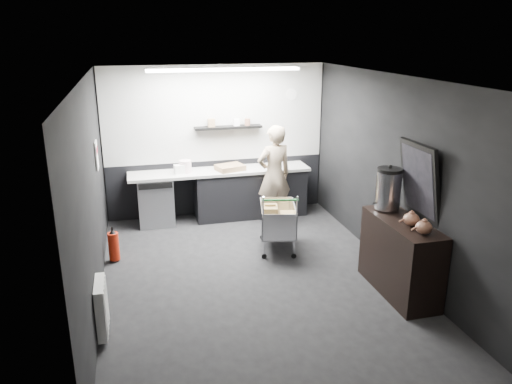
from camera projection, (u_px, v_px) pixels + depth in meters
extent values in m
plane|color=black|center=(253.00, 278.00, 6.86)|extent=(5.50, 5.50, 0.00)
plane|color=white|center=(253.00, 78.00, 6.03)|extent=(5.50, 5.50, 0.00)
plane|color=black|center=(216.00, 141.00, 8.99)|extent=(5.50, 0.00, 5.50)
plane|color=black|center=(337.00, 284.00, 3.91)|extent=(5.50, 0.00, 5.50)
plane|color=black|center=(91.00, 196.00, 5.98)|extent=(0.00, 5.50, 5.50)
plane|color=black|center=(393.00, 174.00, 6.92)|extent=(0.00, 5.50, 5.50)
cube|color=beige|center=(216.00, 114.00, 8.81)|extent=(3.95, 0.02, 1.70)
cube|color=black|center=(218.00, 187.00, 9.23)|extent=(3.95, 0.02, 1.00)
cube|color=black|center=(228.00, 127.00, 8.83)|extent=(1.20, 0.22, 0.04)
cylinder|color=white|center=(292.00, 94.00, 9.04)|extent=(0.20, 0.03, 0.20)
cube|color=white|center=(97.00, 155.00, 7.12)|extent=(0.02, 0.30, 0.40)
cube|color=red|center=(97.00, 150.00, 7.10)|extent=(0.02, 0.22, 0.10)
cube|color=white|center=(101.00, 307.00, 5.47)|extent=(0.10, 0.50, 0.60)
cube|color=white|center=(224.00, 70.00, 7.75)|extent=(2.40, 0.20, 0.04)
cube|color=black|center=(250.00, 193.00, 9.09)|extent=(2.00, 0.56, 0.85)
cube|color=#B5B5B0|center=(220.00, 171.00, 8.83)|extent=(3.20, 0.60, 0.05)
cube|color=#9EA0A5|center=(156.00, 201.00, 8.70)|extent=(0.60, 0.58, 0.85)
cube|color=black|center=(155.00, 186.00, 8.31)|extent=(0.56, 0.02, 0.10)
imported|color=beige|center=(274.00, 175.00, 8.62)|extent=(0.71, 0.53, 1.75)
cube|color=silver|center=(278.00, 231.00, 7.72)|extent=(0.69, 0.90, 0.02)
cube|color=silver|center=(262.00, 220.00, 7.60)|extent=(0.20, 0.79, 0.43)
cube|color=silver|center=(293.00, 217.00, 7.72)|extent=(0.20, 0.79, 0.43)
cube|color=silver|center=(285.00, 228.00, 7.29)|extent=(0.51, 0.14, 0.43)
cube|color=silver|center=(271.00, 210.00, 8.02)|extent=(0.51, 0.14, 0.43)
cylinder|color=silver|center=(270.00, 250.00, 7.37)|extent=(0.02, 0.02, 0.29)
cylinder|color=silver|center=(299.00, 247.00, 7.48)|extent=(0.02, 0.02, 0.29)
cylinder|color=silver|center=(258.00, 231.00, 8.04)|extent=(0.02, 0.02, 0.29)
cylinder|color=silver|center=(284.00, 229.00, 8.15)|extent=(0.02, 0.02, 0.29)
cylinder|color=#258A37|center=(287.00, 200.00, 7.10)|extent=(0.52, 0.15, 0.03)
cube|color=olive|center=(269.00, 218.00, 7.72)|extent=(0.29, 0.33, 0.36)
cube|color=olive|center=(288.00, 222.00, 7.59)|extent=(0.26, 0.31, 0.32)
cylinder|color=black|center=(270.00, 257.00, 7.41)|extent=(0.08, 0.05, 0.08)
cylinder|color=black|center=(258.00, 238.00, 8.08)|extent=(0.08, 0.05, 0.08)
cylinder|color=black|center=(298.00, 254.00, 7.51)|extent=(0.08, 0.05, 0.08)
cylinder|color=black|center=(284.00, 236.00, 8.19)|extent=(0.08, 0.05, 0.08)
cube|color=black|center=(400.00, 257.00, 6.36)|extent=(0.49, 1.31, 0.98)
cylinder|color=silver|center=(388.00, 190.00, 6.53)|extent=(0.33, 0.33, 0.50)
cylinder|color=black|center=(390.00, 170.00, 6.45)|extent=(0.33, 0.33, 0.04)
sphere|color=black|center=(390.00, 167.00, 6.43)|extent=(0.05, 0.05, 0.05)
ellipsoid|color=brown|center=(411.00, 219.00, 6.03)|extent=(0.20, 0.20, 0.16)
ellipsoid|color=brown|center=(424.00, 227.00, 5.78)|extent=(0.20, 0.20, 0.16)
cube|color=black|center=(420.00, 181.00, 6.16)|extent=(0.22, 0.76, 0.98)
cube|color=black|center=(418.00, 181.00, 6.15)|extent=(0.16, 0.66, 0.84)
cylinder|color=#AD1F0B|center=(114.00, 246.00, 7.31)|extent=(0.16, 0.16, 0.42)
cone|color=black|center=(112.00, 231.00, 7.23)|extent=(0.10, 0.10, 0.06)
cylinder|color=black|center=(112.00, 229.00, 7.22)|extent=(0.03, 0.03, 0.06)
cube|color=#8B6C4A|center=(230.00, 168.00, 8.80)|extent=(0.55, 0.47, 0.09)
cylinder|color=silver|center=(185.00, 166.00, 8.64)|extent=(0.21, 0.21, 0.21)
cube|color=white|center=(179.00, 169.00, 8.58)|extent=(0.19, 0.15, 0.15)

